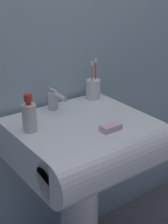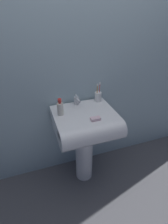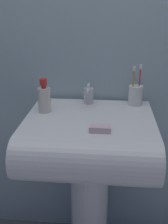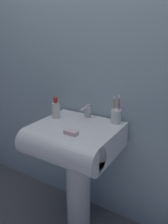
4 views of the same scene
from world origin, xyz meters
The scene contains 7 objects.
wall_back centered at (0.00, 0.26, 1.20)m, with size 5.00×0.05×2.40m, color #9EB7C1.
sink_pedestal centered at (0.00, 0.00, 0.33)m, with size 0.18×0.18×0.66m, color white.
sink_basin centered at (0.00, -0.06, 0.75)m, with size 0.55×0.52×0.17m.
faucet centered at (-0.02, 0.15, 0.88)m, with size 0.05×0.13×0.09m.
toothbrush_cup centered at (0.20, 0.16, 0.88)m, with size 0.07×0.07×0.19m.
soap_bottle centered at (-0.21, 0.03, 0.90)m, with size 0.06×0.06×0.15m.
bar_soap centered at (0.05, -0.15, 0.85)m, with size 0.08×0.04×0.02m, color silver.
Camera 3 is at (0.08, -1.12, 1.30)m, focal length 45.00 mm.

